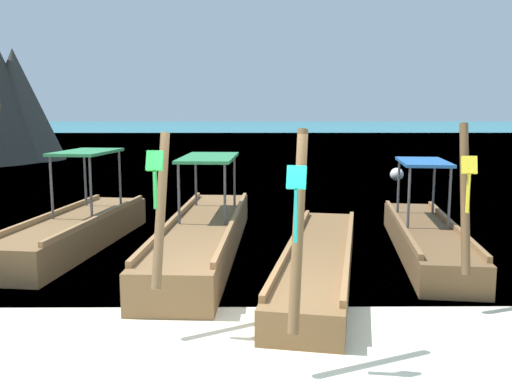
% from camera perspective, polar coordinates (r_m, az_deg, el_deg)
% --- Properties ---
extents(ground, '(120.00, 120.00, 0.00)m').
position_cam_1_polar(ground, '(7.01, 0.21, -14.83)').
color(ground, beige).
extents(sea_water, '(120.00, 120.00, 0.00)m').
position_cam_1_polar(sea_water, '(67.62, -0.39, 6.11)').
color(sea_water, '#147A89').
rests_on(sea_water, ground).
extents(longtail_boat_pink_ribbon, '(1.84, 5.75, 2.88)m').
position_cam_1_polar(longtail_boat_pink_ribbon, '(11.81, -17.90, -3.68)').
color(longtail_boat_pink_ribbon, brown).
rests_on(longtail_boat_pink_ribbon, ground).
extents(longtail_boat_green_ribbon, '(1.63, 7.59, 2.48)m').
position_cam_1_polar(longtail_boat_green_ribbon, '(10.85, -5.36, -4.40)').
color(longtail_boat_green_ribbon, brown).
rests_on(longtail_boat_green_ribbon, ground).
extents(longtail_boat_turquoise_ribbon, '(2.25, 6.96, 2.56)m').
position_cam_1_polar(longtail_boat_turquoise_ribbon, '(9.57, 6.48, -6.86)').
color(longtail_boat_turquoise_ribbon, brown).
rests_on(longtail_boat_turquoise_ribbon, ground).
extents(longtail_boat_yellow_ribbon, '(1.81, 5.98, 2.59)m').
position_cam_1_polar(longtail_boat_yellow_ribbon, '(11.27, 16.97, -4.41)').
color(longtail_boat_yellow_ribbon, brown).
rests_on(longtail_boat_yellow_ribbon, ground).
extents(mooring_buoy_near, '(0.52, 0.52, 0.52)m').
position_cam_1_polar(mooring_buoy_near, '(22.29, 14.17, 1.74)').
color(mooring_buoy_near, white).
rests_on(mooring_buoy_near, sea_water).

